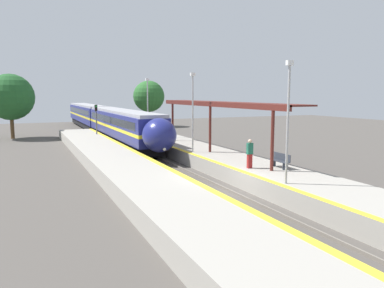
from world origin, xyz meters
TOP-DOWN VIEW (x-y plane):
  - ground_plane at (0.00, 0.00)m, footprint 120.00×120.00m
  - rail_left at (-0.72, 0.00)m, footprint 0.08×90.00m
  - rail_right at (0.72, 0.00)m, footprint 0.08×90.00m
  - train at (0.00, 32.96)m, footprint 2.81×48.70m
  - platform_right at (3.71, 0.00)m, footprint 4.22×64.00m
  - platform_left at (-3.64, 0.00)m, footprint 4.06×64.00m
  - platform_bench at (4.48, 0.65)m, footprint 0.44×1.59m
  - person_waiting at (2.72, 1.34)m, footprint 0.36×0.23m
  - railway_signal at (-2.22, 24.94)m, footprint 0.28×0.28m
  - lamppost_near at (2.22, -2.76)m, footprint 0.36×0.20m
  - lamppost_mid at (2.22, 8.60)m, footprint 0.36×0.20m
  - lamppost_far at (2.22, 19.96)m, footprint 0.36×0.20m
  - station_canopy at (4.06, 8.11)m, footprint 2.02×18.92m
  - background_tree_left at (-10.98, 33.52)m, footprint 5.66×5.66m
  - background_tree_right at (9.85, 43.33)m, footprint 5.26×5.26m

SIDE VIEW (x-z plane):
  - ground_plane at x=0.00m, z-range 0.00..0.00m
  - rail_left at x=-0.72m, z-range 0.00..0.15m
  - rail_right at x=0.72m, z-range 0.00..0.15m
  - platform_right at x=3.71m, z-range 0.00..1.02m
  - platform_left at x=-3.64m, z-range 0.00..1.02m
  - platform_bench at x=4.48m, z-range 1.04..1.93m
  - person_waiting at x=2.72m, z-range 1.05..2.82m
  - train at x=0.00m, z-range 0.28..4.08m
  - railway_signal at x=-2.22m, z-range 0.48..4.80m
  - lamppost_near at x=2.22m, z-range 1.41..7.49m
  - lamppost_mid at x=2.22m, z-range 1.41..7.49m
  - lamppost_far at x=2.22m, z-range 1.41..7.49m
  - station_canopy at x=4.06m, z-range 2.71..6.60m
  - background_tree_right at x=9.85m, z-range 1.23..8.97m
  - background_tree_left at x=-10.98m, z-range 1.14..9.09m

